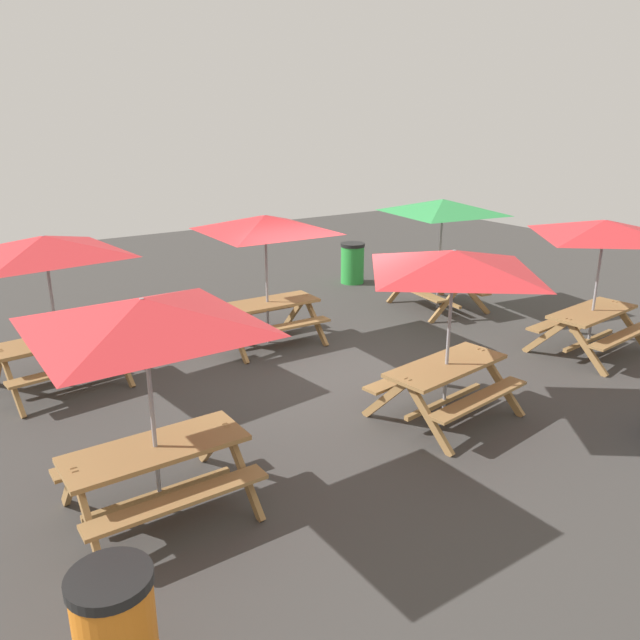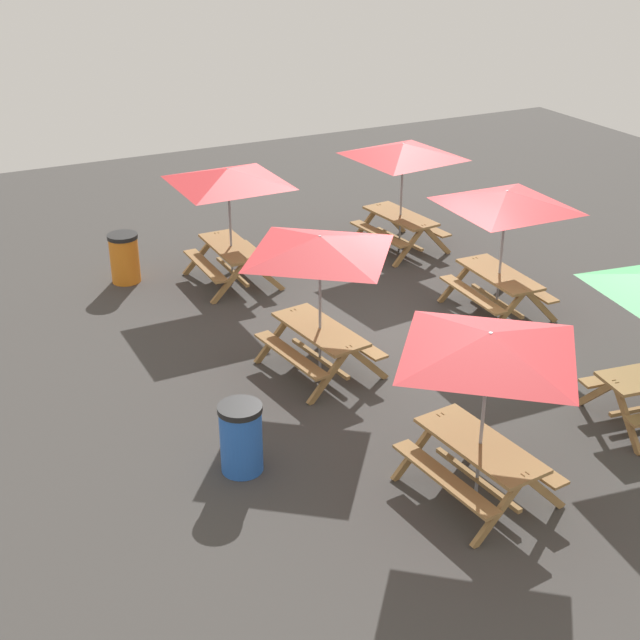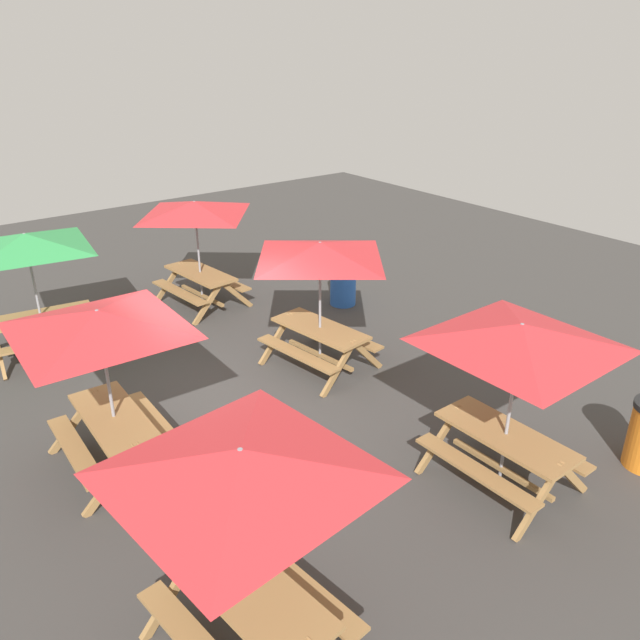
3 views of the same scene
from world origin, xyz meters
The scene contains 8 objects.
ground_plane centered at (0.00, 0.00, 0.00)m, with size 27.09×27.09×0.00m, color #3D3A38.
picnic_table_0 centered at (-0.21, 2.06, 1.99)m, with size 2.25×2.25×2.34m.
picnic_table_2 centered at (3.75, 2.00, 1.99)m, with size 2.83×2.83×2.34m.
picnic_table_3 centered at (3.85, -1.87, 1.99)m, with size 2.81×2.81×2.34m.
picnic_table_4 centered at (-3.99, 1.72, 1.99)m, with size 2.19×2.19×2.34m.
picnic_table_5 centered at (0.33, -1.81, 1.99)m, with size 2.83×2.83×2.34m.
trash_bin_blue centered at (-2.17, 4.19, 0.49)m, with size 0.59×0.59×0.98m.
trash_bin_orange centered at (4.73, 3.86, 0.49)m, with size 0.59×0.59×0.98m.
Camera 2 is at (-11.42, 7.64, 6.96)m, focal length 50.00 mm.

